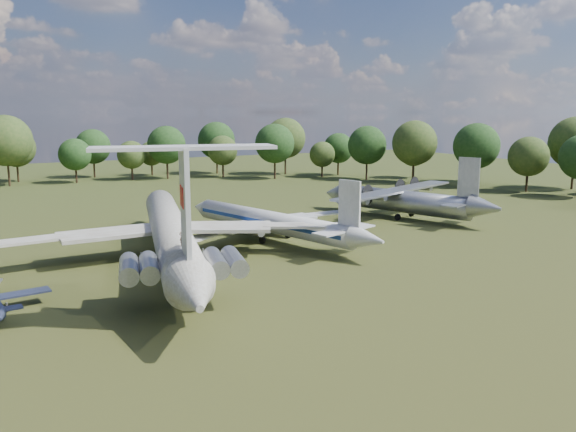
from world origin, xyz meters
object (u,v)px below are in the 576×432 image
tu104_jet (271,226)px  an12_transport (400,204)px  il62_airliner (171,239)px  person_on_il62 (182,237)px

tu104_jet → an12_transport: size_ratio=1.14×
il62_airliner → an12_transport: bearing=25.8°
il62_airliner → tu104_jet: bearing=31.0°
il62_airliner → an12_transport: (41.54, 10.34, -0.57)m
an12_transport → person_on_il62: 52.02m
tu104_jet → person_on_il62: 28.53m
person_on_il62 → tu104_jet: bearing=-139.6°
il62_airliner → tu104_jet: il62_airliner is taller
an12_transport → il62_airliner: bearing=173.2°
il62_airliner → tu104_jet: size_ratio=1.47×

